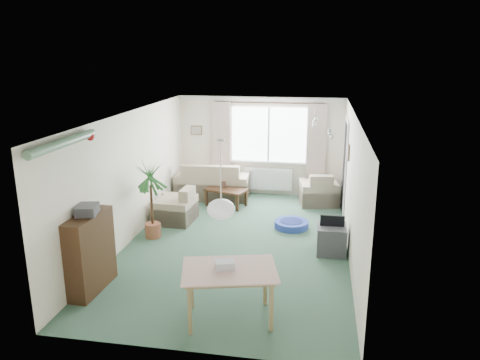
% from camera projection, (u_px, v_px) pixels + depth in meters
% --- Properties ---
extents(ground, '(6.50, 6.50, 0.00)m').
position_uv_depth(ground, '(237.00, 244.00, 8.65)').
color(ground, '#335541').
extents(window, '(1.80, 0.03, 1.30)m').
position_uv_depth(window, '(269.00, 134.00, 11.28)').
color(window, white).
extents(curtain_rod, '(2.60, 0.03, 0.03)m').
position_uv_depth(curtain_rod, '(269.00, 103.00, 11.00)').
color(curtain_rod, black).
extents(curtain_left, '(0.45, 0.08, 2.00)m').
position_uv_depth(curtain_left, '(221.00, 143.00, 11.44)').
color(curtain_left, beige).
extents(curtain_right, '(0.45, 0.08, 2.00)m').
position_uv_depth(curtain_right, '(316.00, 146.00, 11.06)').
color(curtain_right, beige).
extents(radiator, '(1.20, 0.10, 0.55)m').
position_uv_depth(radiator, '(268.00, 179.00, 11.54)').
color(radiator, white).
extents(doorway, '(0.03, 0.95, 2.00)m').
position_uv_depth(doorway, '(345.00, 168.00, 10.14)').
color(doorway, black).
extents(pendant_lamp, '(0.36, 0.36, 0.36)m').
position_uv_depth(pendant_lamp, '(221.00, 209.00, 6.04)').
color(pendant_lamp, white).
extents(tinsel_garland, '(1.60, 1.60, 0.12)m').
position_uv_depth(tinsel_garland, '(63.00, 143.00, 6.17)').
color(tinsel_garland, '#196626').
extents(bauble_cluster_a, '(0.20, 0.20, 0.20)m').
position_uv_depth(bauble_cluster_a, '(314.00, 119.00, 8.70)').
color(bauble_cluster_a, silver).
extents(bauble_cluster_b, '(0.20, 0.20, 0.20)m').
position_uv_depth(bauble_cluster_b, '(332.00, 130.00, 7.51)').
color(bauble_cluster_b, silver).
extents(wall_picture_back, '(0.28, 0.03, 0.22)m').
position_uv_depth(wall_picture_back, '(196.00, 130.00, 11.56)').
color(wall_picture_back, brown).
extents(wall_picture_right, '(0.03, 0.24, 0.30)m').
position_uv_depth(wall_picture_right, '(349.00, 153.00, 9.05)').
color(wall_picture_right, brown).
extents(sofa, '(1.80, 1.03, 0.87)m').
position_uv_depth(sofa, '(213.00, 180.00, 11.32)').
color(sofa, '#B2AC86').
rests_on(sofa, ground).
extents(armchair_corner, '(0.97, 0.93, 0.76)m').
position_uv_depth(armchair_corner, '(319.00, 188.00, 10.83)').
color(armchair_corner, beige).
rests_on(armchair_corner, ground).
extents(armchair_left, '(0.83, 0.87, 0.74)m').
position_uv_depth(armchair_left, '(174.00, 204.00, 9.71)').
color(armchair_left, beige).
rests_on(armchair_left, ground).
extents(coffee_table, '(1.03, 0.78, 0.41)m').
position_uv_depth(coffee_table, '(226.00, 197.00, 10.72)').
color(coffee_table, black).
rests_on(coffee_table, ground).
extents(photo_frame, '(0.12, 0.05, 0.16)m').
position_uv_depth(photo_frame, '(224.00, 185.00, 10.70)').
color(photo_frame, '#4C3427').
rests_on(photo_frame, coffee_table).
extents(bookshelf, '(0.36, 0.98, 1.18)m').
position_uv_depth(bookshelf, '(90.00, 253.00, 6.87)').
color(bookshelf, black).
rests_on(bookshelf, ground).
extents(hifi_box, '(0.35, 0.40, 0.14)m').
position_uv_depth(hifi_box, '(87.00, 210.00, 6.72)').
color(hifi_box, '#39383D').
rests_on(hifi_box, bookshelf).
extents(houseplant, '(0.76, 0.76, 1.50)m').
position_uv_depth(houseplant, '(151.00, 200.00, 8.78)').
color(houseplant, '#1E5820').
rests_on(houseplant, ground).
extents(dining_table, '(1.27, 0.99, 0.70)m').
position_uv_depth(dining_table, '(230.00, 295.00, 6.16)').
color(dining_table, '#9F8056').
rests_on(dining_table, ground).
extents(gift_box, '(0.29, 0.25, 0.12)m').
position_uv_depth(gift_box, '(225.00, 265.00, 6.08)').
color(gift_box, silver).
rests_on(gift_box, dining_table).
extents(tv_cube, '(0.51, 0.56, 0.50)m').
position_uv_depth(tv_cube, '(331.00, 239.00, 8.23)').
color(tv_cube, '#3A393E').
rests_on(tv_cube, ground).
extents(pet_bed, '(0.78, 0.78, 0.14)m').
position_uv_depth(pet_bed, '(291.00, 224.00, 9.44)').
color(pet_bed, navy).
rests_on(pet_bed, ground).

